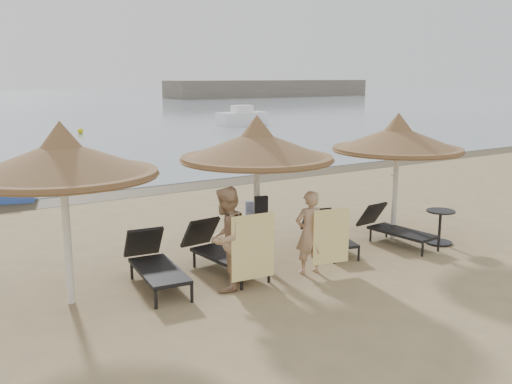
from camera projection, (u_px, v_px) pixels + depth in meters
ground at (262, 284)px, 10.66m from camera, size 160.00×160.00×0.00m
wet_sand_strip at (101, 196)px, 18.38m from camera, size 200.00×1.60×0.01m
palapa_left at (62, 160)px, 9.28m from camera, size 3.14×3.14×3.11m
palapa_center at (257, 146)px, 11.31m from camera, size 3.09×3.09×3.07m
palapa_right at (398, 139)px, 13.15m from camera, size 3.02×3.02×2.99m
lounger_far_left at (154, 262)px, 10.57m from camera, size 0.94×2.19×0.95m
lounger_near_left at (220, 249)px, 11.34m from camera, size 0.90×2.18×0.95m
lounger_near_right at (327, 233)px, 12.74m from camera, size 1.08×1.95×0.83m
lounger_far_right at (393, 227)px, 13.17m from camera, size 0.81×1.97×0.86m
side_table at (440, 228)px, 13.15m from camera, size 0.65×0.65×0.79m
person_left at (226, 231)px, 10.18m from camera, size 1.20×1.15×2.20m
person_right at (309, 226)px, 11.04m from camera, size 0.96×0.70×1.92m
towel_left at (253, 247)px, 10.14m from camera, size 0.86×0.10×1.20m
towel_right at (331, 236)px, 11.07m from camera, size 0.77×0.17×1.09m
bag_patterned at (252, 209)px, 11.73m from camera, size 0.28×0.17×0.34m
bag_dark at (261, 205)px, 11.42m from camera, size 0.28×0.15×0.37m
buoy_mid at (80, 131)px, 38.02m from camera, size 0.39×0.39×0.39m
buoy_right at (266, 134)px, 36.51m from camera, size 0.35×0.35×0.35m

